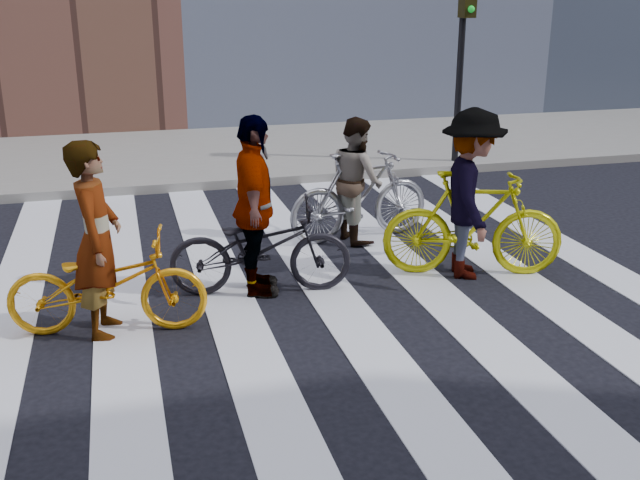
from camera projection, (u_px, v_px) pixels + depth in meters
name	position (u px, v px, depth m)	size (l,w,h in m)	color
ground	(287.00, 308.00, 7.76)	(100.00, 100.00, 0.00)	black
sidewalk_far	(201.00, 155.00, 14.59)	(100.00, 5.00, 0.15)	gray
zebra_crosswalk	(287.00, 307.00, 7.76)	(8.25, 10.00, 0.01)	silver
traffic_signal	(463.00, 41.00, 13.00)	(0.22, 0.42, 3.33)	black
bike_yellow_left	(107.00, 284.00, 7.07)	(0.65, 1.87, 0.98)	#F69D0D
bike_silver_mid	(360.00, 196.00, 9.71)	(0.55, 1.96, 1.18)	#96979F
bike_yellow_right	(473.00, 224.00, 8.48)	(0.57, 2.04, 1.22)	#C4C30A
bike_dark_rear	(260.00, 248.00, 8.00)	(0.68, 1.94, 1.02)	black
rider_left	(97.00, 240.00, 6.91)	(0.68, 0.45, 1.87)	slate
rider_mid	(357.00, 180.00, 9.63)	(0.79, 0.61, 1.62)	slate
rider_right	(471.00, 194.00, 8.36)	(1.24, 0.71, 1.92)	slate
rider_rear	(255.00, 207.00, 7.84)	(1.14, 0.47, 1.94)	slate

